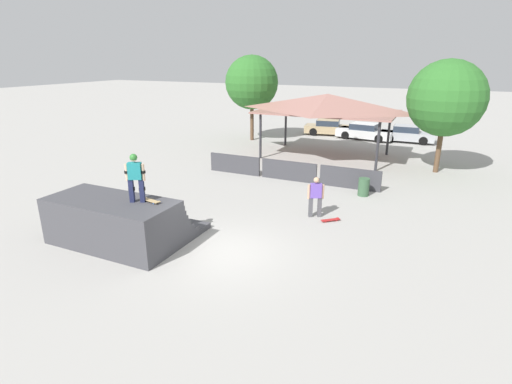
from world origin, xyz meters
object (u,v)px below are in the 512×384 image
at_px(tree_beside_pavilion, 252,83).
at_px(tree_far_back, 446,98).
at_px(skateboard_on_deck, 151,201).
at_px(bystander_walking, 316,195).
at_px(trash_bin, 364,187).
at_px(parked_car_tan, 329,128).
at_px(parked_car_white, 365,132).
at_px(parked_car_silver, 407,134).
at_px(skateboard_on_ground, 331,220).
at_px(skater_on_deck, 135,175).

relative_size(tree_beside_pavilion, tree_far_back, 1.04).
relative_size(skateboard_on_deck, bystander_walking, 0.50).
bearing_deg(skateboard_on_deck, trash_bin, 68.42).
height_order(parked_car_tan, parked_car_white, same).
distance_m(bystander_walking, parked_car_silver, 17.92).
bearing_deg(parked_car_tan, trash_bin, -78.08).
bearing_deg(skateboard_on_ground, bystander_walking, 124.22).
distance_m(bystander_walking, parked_car_white, 17.55).
xyz_separation_m(skateboard_on_deck, parked_car_white, (2.98, 22.57, -1.12)).
bearing_deg(skateboard_on_deck, skater_on_deck, -147.39).
relative_size(skater_on_deck, skateboard_on_ground, 2.30).
height_order(tree_far_back, parked_car_white, tree_far_back).
relative_size(bystander_walking, parked_car_silver, 0.42).
xyz_separation_m(skateboard_on_ground, parked_car_silver, (1.16, 18.01, 0.54)).
xyz_separation_m(skateboard_on_ground, tree_far_back, (3.55, 9.68, 4.10)).
xyz_separation_m(skater_on_deck, parked_car_tan, (0.24, 23.42, -2.02)).
relative_size(parked_car_white, parked_car_silver, 1.15).
relative_size(bystander_walking, skateboard_on_ground, 2.35).
distance_m(tree_beside_pavilion, parked_car_white, 9.83).
height_order(skateboard_on_ground, tree_beside_pavilion, tree_beside_pavilion).
relative_size(skater_on_deck, tree_beside_pavilion, 0.26).
distance_m(skateboard_on_ground, tree_far_back, 11.09).
bearing_deg(skateboard_on_deck, parked_car_tan, 101.57).
bearing_deg(parked_car_white, skateboard_on_ground, -75.96).
bearing_deg(skateboard_on_deck, skateboard_on_ground, 55.54).
relative_size(skateboard_on_deck, tree_far_back, 0.14).
distance_m(tree_beside_pavilion, trash_bin, 15.08).
relative_size(trash_bin, parked_car_white, 0.18).
bearing_deg(parked_car_white, skateboard_on_deck, -89.90).
bearing_deg(tree_beside_pavilion, skater_on_deck, -75.86).
xyz_separation_m(skater_on_deck, trash_bin, (5.95, 8.77, -2.19)).
bearing_deg(trash_bin, tree_beside_pavilion, 137.10).
height_order(skateboard_on_deck, tree_far_back, tree_far_back).
height_order(tree_beside_pavilion, tree_far_back, tree_beside_pavilion).
relative_size(skateboard_on_deck, skateboard_on_ground, 1.19).
distance_m(bystander_walking, tree_far_back, 10.89).
relative_size(skateboard_on_deck, parked_car_tan, 0.20).
distance_m(skateboard_on_ground, tree_beside_pavilion, 17.52).
distance_m(skateboard_on_deck, tree_beside_pavilion, 19.39).
bearing_deg(bystander_walking, parked_car_tan, -102.32).
relative_size(bystander_walking, parked_car_tan, 0.40).
height_order(tree_beside_pavilion, trash_bin, tree_beside_pavilion).
distance_m(skateboard_on_deck, tree_far_back, 17.03).
distance_m(skater_on_deck, tree_far_back, 17.28).
relative_size(skater_on_deck, parked_car_silver, 0.41).
bearing_deg(parked_car_tan, parked_car_silver, -12.80).
xyz_separation_m(skateboard_on_ground, tree_beside_pavilion, (-10.09, 13.64, 4.37)).
bearing_deg(bystander_walking, skateboard_on_deck, 24.25).
bearing_deg(tree_far_back, skateboard_on_deck, -120.35).
relative_size(skater_on_deck, tree_far_back, 0.27).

